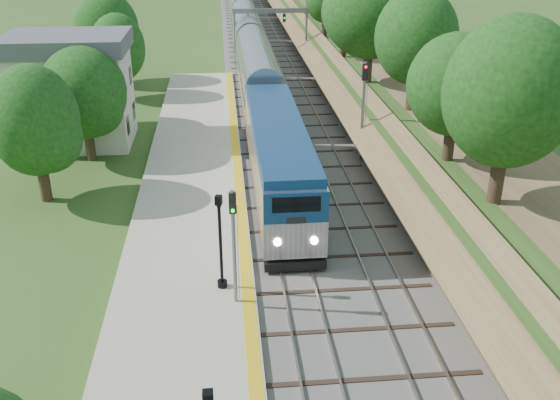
{
  "coord_description": "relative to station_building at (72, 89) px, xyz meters",
  "views": [
    {
      "loc": [
        -3.13,
        -15.62,
        15.69
      ],
      "look_at": [
        -0.5,
        12.22,
        2.8
      ],
      "focal_mm": 40.0,
      "sensor_mm": 36.0,
      "label": 1
    }
  ],
  "objects": [
    {
      "name": "trackbed",
      "position": [
        16.0,
        30.0,
        -4.02
      ],
      "size": [
        9.5,
        170.0,
        0.28
      ],
      "color": "#4C4944",
      "rests_on": "ground"
    },
    {
      "name": "train",
      "position": [
        14.0,
        49.9,
        -1.81
      ],
      "size": [
        3.04,
        142.73,
        4.47
      ],
      "color": "black",
      "rests_on": "trackbed"
    },
    {
      "name": "lamppost_far",
      "position": [
        10.53,
        -21.59,
        -1.7
      ],
      "size": [
        0.44,
        0.44,
        4.49
      ],
      "color": "black",
      "rests_on": "platform"
    },
    {
      "name": "platform",
      "position": [
        8.8,
        -14.0,
        -3.9
      ],
      "size": [
        6.4,
        68.0,
        0.38
      ],
      "primitive_type": "cube",
      "color": "#AAA389",
      "rests_on": "ground"
    },
    {
      "name": "embankment",
      "position": [
        24.35,
        30.0,
        -2.14
      ],
      "size": [
        10.64,
        170.0,
        11.7
      ],
      "color": "brown",
      "rests_on": "ground"
    },
    {
      "name": "signal_gantry",
      "position": [
        16.47,
        24.99,
        0.73
      ],
      "size": [
        8.4,
        0.38,
        6.2
      ],
      "color": "slate",
      "rests_on": "ground"
    },
    {
      "name": "trees_behind_platform",
      "position": [
        2.83,
        -9.33,
        0.44
      ],
      "size": [
        7.82,
        53.32,
        7.21
      ],
      "color": "#332316",
      "rests_on": "ground"
    },
    {
      "name": "signal_farside",
      "position": [
        20.2,
        -5.93,
        0.2
      ],
      "size": [
        0.37,
        0.3,
        6.82
      ],
      "color": "slate",
      "rests_on": "ground"
    },
    {
      "name": "yellow_stripe",
      "position": [
        11.65,
        -14.0,
        -3.7
      ],
      "size": [
        0.55,
        68.0,
        0.01
      ],
      "primitive_type": "cube",
      "color": "gold",
      "rests_on": "platform"
    },
    {
      "name": "station_building",
      "position": [
        0.0,
        0.0,
        0.0
      ],
      "size": [
        8.6,
        6.6,
        8.0
      ],
      "color": "beige",
      "rests_on": "ground"
    },
    {
      "name": "signal_platform",
      "position": [
        11.1,
        -22.8,
        -0.49
      ],
      "size": [
        0.31,
        0.24,
        5.24
      ],
      "color": "slate",
      "rests_on": "platform"
    }
  ]
}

